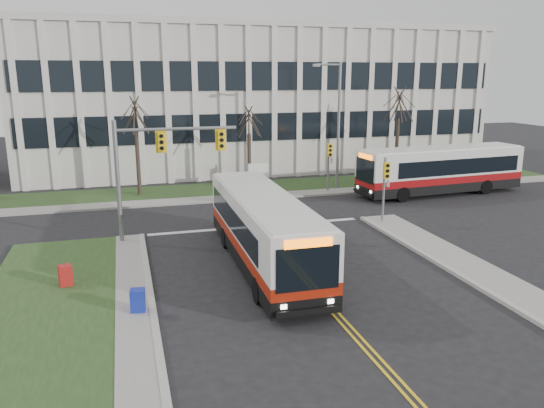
{
  "coord_description": "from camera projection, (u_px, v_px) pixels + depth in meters",
  "views": [
    {
      "loc": [
        -6.96,
        -19.62,
        8.37
      ],
      "look_at": [
        0.09,
        5.27,
        2.0
      ],
      "focal_mm": 35.0,
      "sensor_mm": 36.0,
      "label": 1
    }
  ],
  "objects": [
    {
      "name": "building_lawn",
      "position": [
        288.0,
        186.0,
        40.3
      ],
      "size": [
        44.0,
        5.0,
        0.12
      ],
      "primitive_type": "cube",
      "color": "#29441D",
      "rests_on": "ground"
    },
    {
      "name": "newspaper_box_red",
      "position": [
        66.0,
        277.0,
        21.19
      ],
      "size": [
        0.6,
        0.56,
        0.95
      ],
      "primitive_type": "cube",
      "rotation": [
        0.0,
        0.0,
        0.25
      ],
      "color": "#AA1815",
      "rests_on": "ground"
    },
    {
      "name": "signal_pole_near",
      "position": [
        385.0,
        181.0,
        29.93
      ],
      "size": [
        0.34,
        0.39,
        3.8
      ],
      "color": "slate",
      "rests_on": "ground"
    },
    {
      "name": "ground",
      "position": [
        304.0,
        279.0,
        22.17
      ],
      "size": [
        120.0,
        120.0,
        0.0
      ],
      "primitive_type": "plane",
      "color": "black",
      "rests_on": "ground"
    },
    {
      "name": "sidewalk_west",
      "position": [
        136.0,
        363.0,
        15.63
      ],
      "size": [
        1.2,
        26.0,
        0.14
      ],
      "primitive_type": "cube",
      "color": "#9E9B93",
      "rests_on": "ground"
    },
    {
      "name": "tree_right",
      "position": [
        399.0,
        106.0,
        41.28
      ],
      "size": [
        1.8,
        1.8,
        8.25
      ],
      "color": "#42352B",
      "rests_on": "ground"
    },
    {
      "name": "sidewalk_east",
      "position": [
        542.0,
        306.0,
        19.47
      ],
      "size": [
        2.0,
        26.0,
        0.14
      ],
      "primitive_type": "cube",
      "color": "#9E9B93",
      "rests_on": "ground"
    },
    {
      "name": "office_building",
      "position": [
        251.0,
        100.0,
        50.09
      ],
      "size": [
        40.0,
        16.0,
        12.0
      ],
      "primitive_type": "cube",
      "color": "silver",
      "rests_on": "ground"
    },
    {
      "name": "streetlight",
      "position": [
        337.0,
        119.0,
        38.19
      ],
      "size": [
        2.15,
        0.25,
        9.2
      ],
      "color": "slate",
      "rests_on": "ground"
    },
    {
      "name": "bus_main",
      "position": [
        264.0,
        232.0,
        23.37
      ],
      "size": [
        2.69,
        11.93,
        3.18
      ],
      "primitive_type": null,
      "rotation": [
        0.0,
        0.0,
        -0.01
      ],
      "color": "silver",
      "rests_on": "ground"
    },
    {
      "name": "sidewalk_cross",
      "position": [
        300.0,
        194.0,
        37.68
      ],
      "size": [
        44.0,
        1.6,
        0.14
      ],
      "primitive_type": "cube",
      "color": "#9E9B93",
      "rests_on": "ground"
    },
    {
      "name": "tree_mid",
      "position": [
        249.0,
        123.0,
        38.54
      ],
      "size": [
        1.8,
        1.8,
        6.82
      ],
      "color": "#42352B",
      "rests_on": "ground"
    },
    {
      "name": "newspaper_box_blue",
      "position": [
        138.0,
        302.0,
        18.84
      ],
      "size": [
        0.56,
        0.52,
        0.95
      ],
      "primitive_type": "cube",
      "rotation": [
        0.0,
        0.0,
        -0.14
      ],
      "color": "#162699",
      "rests_on": "ground"
    },
    {
      "name": "signal_pole_far",
      "position": [
        329.0,
        158.0,
        37.87
      ],
      "size": [
        0.34,
        0.39,
        3.8
      ],
      "color": "slate",
      "rests_on": "ground"
    },
    {
      "name": "bus_cross",
      "position": [
        440.0,
        171.0,
        37.61
      ],
      "size": [
        12.43,
        3.63,
        3.27
      ],
      "primitive_type": null,
      "rotation": [
        0.0,
        0.0,
        -1.49
      ],
      "color": "silver",
      "rests_on": "ground"
    },
    {
      "name": "mast_arm_signal",
      "position": [
        151.0,
        159.0,
        26.36
      ],
      "size": [
        6.11,
        0.38,
        6.2
      ],
      "color": "slate",
      "rests_on": "ground"
    },
    {
      "name": "tree_left",
      "position": [
        135.0,
        117.0,
        36.08
      ],
      "size": [
        1.8,
        1.8,
        7.7
      ],
      "color": "#42352B",
      "rests_on": "ground"
    },
    {
      "name": "directory_sign",
      "position": [
        258.0,
        175.0,
        38.9
      ],
      "size": [
        1.5,
        0.12,
        2.0
      ],
      "color": "slate",
      "rests_on": "ground"
    },
    {
      "name": "grass_verge",
      "position": [
        26.0,
        379.0,
        14.84
      ],
      "size": [
        5.0,
        26.0,
        0.12
      ],
      "primitive_type": "cube",
      "color": "#29441D",
      "rests_on": "ground"
    }
  ]
}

